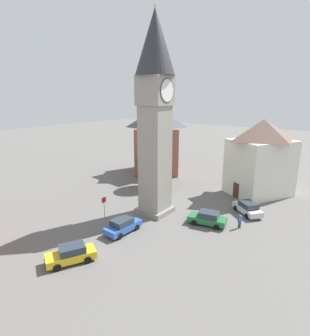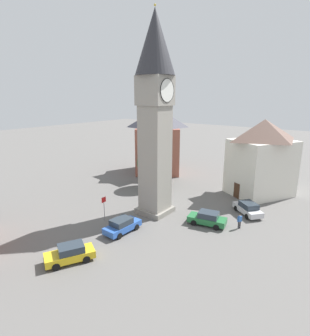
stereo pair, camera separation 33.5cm
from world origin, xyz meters
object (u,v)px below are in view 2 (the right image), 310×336
at_px(tree, 152,162).
at_px(building_terrace_right, 158,140).
at_px(car_white_side, 70,253).
at_px(pedestrian, 240,220).
at_px(clock_tower, 155,100).
at_px(car_red_corner, 207,218).
at_px(car_silver_kerb, 122,225).
at_px(car_blue_kerb, 248,208).
at_px(building_shop_left, 262,157).
at_px(lamp_post, 165,175).
at_px(road_sign, 104,205).

height_order(tree, building_terrace_right, building_terrace_right).
height_order(car_white_side, pedestrian, pedestrian).
bearing_deg(clock_tower, car_red_corner, -83.21).
xyz_separation_m(clock_tower, car_silver_kerb, (-6.10, -0.40, -12.60)).
distance_m(clock_tower, pedestrian, 15.88).
distance_m(car_silver_kerb, building_terrace_right, 24.43).
distance_m(car_blue_kerb, building_shop_left, 9.32).
relative_size(car_silver_kerb, lamp_post, 0.85).
bearing_deg(car_red_corner, lamp_post, 65.20).
xyz_separation_m(car_blue_kerb, car_white_side, (-18.86, 8.65, 0.00)).
bearing_deg(car_silver_kerb, pedestrian, -48.77).
distance_m(clock_tower, road_sign, 13.02).
bearing_deg(clock_tower, road_sign, 149.19).
bearing_deg(road_sign, car_silver_kerb, -102.48).
bearing_deg(car_red_corner, pedestrian, -67.19).
bearing_deg(pedestrian, road_sign, 119.84).
xyz_separation_m(clock_tower, car_blue_kerb, (6.25, -9.20, -12.60)).
xyz_separation_m(car_blue_kerb, tree, (0.99, 15.34, 3.20)).
xyz_separation_m(car_white_side, building_terrace_right, (27.56, 11.42, 5.18)).
height_order(car_silver_kerb, car_red_corner, same).
distance_m(car_red_corner, building_shop_left, 14.26).
distance_m(car_blue_kerb, pedestrian, 4.19).
height_order(car_red_corner, lamp_post, lamp_post).
distance_m(clock_tower, car_white_side, 17.83).
relative_size(pedestrian, building_shop_left, 0.16).
bearing_deg(car_silver_kerb, clock_tower, 3.72).
bearing_deg(car_white_side, lamp_post, 7.71).
distance_m(car_white_side, tree, 21.18).
height_order(car_blue_kerb, car_silver_kerb, same).
bearing_deg(building_terrace_right, car_white_side, -157.50).
bearing_deg(car_white_side, road_sign, 26.97).
bearing_deg(building_terrace_right, car_red_corner, -128.96).
height_order(pedestrian, lamp_post, lamp_post).
relative_size(pedestrian, building_terrace_right, 0.15).
distance_m(car_white_side, lamp_post, 17.64).
relative_size(car_blue_kerb, building_terrace_right, 0.37).
bearing_deg(lamp_post, pedestrian, -102.61).
height_order(car_white_side, road_sign, road_sign).
height_order(car_silver_kerb, building_terrace_right, building_terrace_right).
xyz_separation_m(clock_tower, car_white_side, (-12.61, -0.55, -12.60)).
height_order(clock_tower, car_red_corner, clock_tower).
height_order(tree, road_sign, tree).
height_order(tree, building_shop_left, building_shop_left).
height_order(car_red_corner, tree, tree).
relative_size(car_white_side, building_terrace_right, 0.38).
relative_size(tree, building_shop_left, 0.59).
height_order(car_blue_kerb, road_sign, road_sign).
bearing_deg(car_silver_kerb, car_white_side, -178.69).
distance_m(car_white_side, pedestrian, 17.36).
bearing_deg(road_sign, car_blue_kerb, -46.93).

